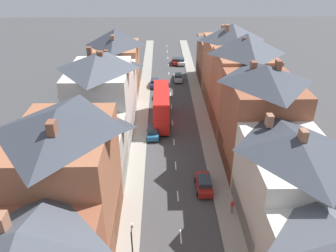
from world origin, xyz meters
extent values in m
cube|color=gray|center=(-5.10, 38.00, 0.07)|extent=(2.20, 104.00, 0.14)
cube|color=gray|center=(5.10, 38.00, 0.07)|extent=(2.20, 104.00, 0.14)
cube|color=silver|center=(0.00, 12.00, 0.01)|extent=(0.14, 1.80, 0.01)
cube|color=silver|center=(0.00, 18.00, 0.01)|extent=(0.14, 1.80, 0.01)
cube|color=silver|center=(0.00, 24.00, 0.01)|extent=(0.14, 1.80, 0.01)
cube|color=silver|center=(0.00, 30.00, 0.01)|extent=(0.14, 1.80, 0.01)
cube|color=silver|center=(0.00, 36.00, 0.01)|extent=(0.14, 1.80, 0.01)
cube|color=silver|center=(0.00, 42.00, 0.01)|extent=(0.14, 1.80, 0.01)
cube|color=silver|center=(0.00, 48.00, 0.01)|extent=(0.14, 1.80, 0.01)
cube|color=silver|center=(0.00, 54.00, 0.01)|extent=(0.14, 1.80, 0.01)
cube|color=silver|center=(0.00, 60.00, 0.01)|extent=(0.14, 1.80, 0.01)
cube|color=silver|center=(0.00, 66.00, 0.01)|extent=(0.14, 1.80, 0.01)
cube|color=silver|center=(0.00, 72.00, 0.01)|extent=(0.14, 1.80, 0.01)
cube|color=silver|center=(0.00, 78.00, 0.01)|extent=(0.14, 1.80, 0.01)
cube|color=silver|center=(0.00, 84.00, 0.01)|extent=(0.14, 1.80, 0.01)
pyramid|color=#474C56|center=(-10.20, 2.61, 9.61)|extent=(8.00, 9.46, 2.22)
cube|color=#99664C|center=(-11.39, 3.50, 10.40)|extent=(0.60, 0.90, 1.58)
cube|color=#A36042|center=(-10.20, 12.66, 5.91)|extent=(8.00, 10.65, 11.83)
cube|color=navy|center=(-6.26, 12.66, 1.60)|extent=(0.12, 9.80, 3.20)
pyramid|color=#383D47|center=(-10.20, 12.66, 12.76)|extent=(8.00, 10.65, 1.87)
cube|color=brown|center=(-9.88, 10.14, 13.33)|extent=(0.60, 0.90, 1.15)
cube|color=#BCB7A8|center=(-10.20, 21.77, 3.55)|extent=(8.00, 7.56, 7.09)
cube|color=olive|center=(-6.26, 21.77, 1.60)|extent=(0.12, 6.96, 3.20)
pyramid|color=#383D47|center=(-10.20, 21.77, 8.37)|extent=(8.00, 7.56, 2.55)
cube|color=#99664C|center=(-9.50, 20.32, 8.99)|extent=(0.60, 0.90, 1.25)
cube|color=silver|center=(-10.20, 31.08, 5.49)|extent=(8.00, 11.07, 10.97)
cube|color=olive|center=(-6.26, 31.08, 1.60)|extent=(0.12, 10.18, 3.20)
pyramid|color=#474C56|center=(-10.20, 31.08, 11.99)|extent=(8.00, 11.07, 2.03)
cube|color=brown|center=(-9.68, 31.12, 12.61)|extent=(0.60, 0.90, 1.23)
cube|color=brown|center=(-11.57, 33.35, 12.60)|extent=(0.60, 0.90, 1.21)
cube|color=silver|center=(-10.20, 40.57, 4.08)|extent=(8.00, 7.91, 8.16)
cube|color=navy|center=(-6.26, 40.57, 1.60)|extent=(0.12, 7.28, 3.20)
pyramid|color=#383D47|center=(-10.20, 40.57, 9.35)|extent=(8.00, 7.91, 2.37)
cube|color=brown|center=(-10.72, 41.46, 9.94)|extent=(0.60, 0.90, 1.19)
cube|color=brown|center=(-11.70, 40.05, 10.08)|extent=(0.60, 0.90, 1.47)
cube|color=#B2704C|center=(-10.20, 49.88, 4.60)|extent=(8.00, 10.71, 9.19)
cube|color=#1E5133|center=(-6.26, 49.88, 1.60)|extent=(0.12, 9.85, 3.20)
pyramid|color=#383D47|center=(-10.20, 49.88, 10.66)|extent=(8.00, 10.71, 2.93)
cube|color=#99664C|center=(-10.26, 47.07, 11.15)|extent=(0.60, 0.90, 0.99)
cube|color=silver|center=(10.20, 13.60, 4.50)|extent=(8.00, 10.90, 9.00)
cube|color=navy|center=(6.26, 13.60, 1.60)|extent=(0.12, 10.02, 3.20)
pyramid|color=#383D47|center=(10.20, 13.60, 9.83)|extent=(8.00, 10.90, 1.66)
cube|color=#99664C|center=(10.39, 12.93, 10.61)|extent=(0.60, 0.90, 1.56)
cube|color=#99664C|center=(8.63, 16.63, 10.42)|extent=(0.60, 0.90, 1.19)
cube|color=#935138|center=(10.20, 24.30, 5.76)|extent=(8.00, 10.51, 11.52)
cube|color=navy|center=(6.26, 24.30, 1.60)|extent=(0.12, 9.67, 3.20)
pyramid|color=#383D47|center=(10.20, 24.30, 12.48)|extent=(8.00, 10.51, 1.92)
cube|color=brown|center=(8.89, 25.05, 13.05)|extent=(0.60, 0.90, 1.14)
cube|color=brown|center=(11.49, 24.35, 13.22)|extent=(0.60, 0.90, 1.48)
cube|color=#A36042|center=(10.20, 34.02, 5.98)|extent=(8.00, 8.94, 11.97)
cube|color=maroon|center=(6.26, 34.02, 1.60)|extent=(0.12, 8.22, 3.20)
pyramid|color=#474C56|center=(10.20, 34.02, 13.39)|extent=(8.00, 8.94, 2.84)
cube|color=brown|center=(9.75, 33.64, 13.87)|extent=(0.60, 0.90, 0.96)
cube|color=#B2704C|center=(10.20, 44.20, 5.70)|extent=(8.00, 11.42, 11.41)
cube|color=#1E5133|center=(6.26, 44.20, 1.60)|extent=(0.12, 10.51, 3.20)
pyramid|color=#474C56|center=(10.20, 44.20, 12.77)|extent=(8.00, 11.42, 2.73)
cube|color=#99664C|center=(9.07, 43.19, 13.46)|extent=(0.60, 0.90, 1.38)
cube|color=brown|center=(10.20, 55.46, 4.42)|extent=(8.00, 11.09, 8.85)
cube|color=black|center=(6.26, 55.46, 1.60)|extent=(0.12, 10.20, 3.20)
pyramid|color=#565B66|center=(10.20, 55.46, 9.81)|extent=(8.00, 11.09, 1.93)
cube|color=#99664C|center=(9.76, 53.99, 10.29)|extent=(0.60, 0.90, 0.96)
cube|color=#99664C|center=(11.14, 57.98, 10.47)|extent=(0.60, 0.90, 1.33)
cube|color=red|center=(-1.80, 36.52, 1.65)|extent=(2.44, 10.80, 2.50)
cube|color=red|center=(-1.80, 36.52, 4.05)|extent=(2.44, 10.58, 2.30)
cube|color=red|center=(-1.80, 36.52, 5.25)|extent=(2.39, 10.37, 0.10)
cube|color=#28333D|center=(-1.80, 41.87, 1.85)|extent=(2.20, 0.10, 1.20)
cube|color=#28333D|center=(-1.80, 41.87, 4.15)|extent=(2.20, 0.10, 1.10)
cube|color=#28333D|center=(-2.99, 36.52, 1.90)|extent=(0.06, 9.18, 0.90)
cube|color=#28333D|center=(-2.99, 36.52, 4.15)|extent=(0.06, 9.18, 0.90)
cube|color=yellow|center=(-1.80, 41.87, 4.95)|extent=(1.34, 0.08, 0.32)
cylinder|color=black|center=(-3.02, 39.87, 0.50)|extent=(0.30, 1.00, 1.00)
cylinder|color=black|center=(-0.58, 39.87, 0.50)|extent=(0.30, 1.00, 1.00)
cylinder|color=black|center=(-3.02, 33.55, 0.50)|extent=(0.30, 1.00, 1.00)
cylinder|color=black|center=(-0.58, 33.55, 0.50)|extent=(0.30, 1.00, 1.00)
cube|color=maroon|center=(3.10, 19.19, 0.68)|extent=(1.70, 4.17, 0.75)
cube|color=#28333D|center=(3.10, 18.98, 1.36)|extent=(1.46, 2.08, 0.60)
cylinder|color=black|center=(2.25, 20.48, 0.31)|extent=(0.20, 0.62, 0.62)
cylinder|color=black|center=(3.95, 20.48, 0.31)|extent=(0.20, 0.62, 0.62)
cylinder|color=black|center=(2.25, 17.90, 0.31)|extent=(0.20, 0.62, 0.62)
cylinder|color=black|center=(3.95, 17.90, 0.31)|extent=(0.20, 0.62, 0.62)
cube|color=silver|center=(3.10, 66.75, 0.65)|extent=(1.70, 4.36, 0.67)
cube|color=#28333D|center=(3.10, 66.54, 1.28)|extent=(1.46, 2.18, 0.60)
cylinder|color=black|center=(2.25, 68.10, 0.31)|extent=(0.20, 0.62, 0.62)
cylinder|color=black|center=(3.95, 68.10, 0.31)|extent=(0.20, 0.62, 0.62)
cylinder|color=black|center=(2.25, 65.40, 0.31)|extent=(0.20, 0.62, 0.62)
cylinder|color=black|center=(3.95, 65.40, 0.31)|extent=(0.20, 0.62, 0.62)
cube|color=#236093|center=(-3.10, 31.63, 0.65)|extent=(1.70, 3.94, 0.67)
cube|color=#28333D|center=(-3.10, 31.43, 1.28)|extent=(1.46, 1.97, 0.60)
cylinder|color=black|center=(-3.95, 32.85, 0.31)|extent=(0.20, 0.62, 0.62)
cylinder|color=black|center=(-2.25, 32.85, 0.31)|extent=(0.20, 0.62, 0.62)
cylinder|color=black|center=(-3.95, 30.40, 0.31)|extent=(0.20, 0.62, 0.62)
cylinder|color=black|center=(-2.25, 30.40, 0.31)|extent=(0.20, 0.62, 0.62)
cube|color=#B7BABF|center=(1.80, 55.03, 0.69)|extent=(1.70, 3.82, 0.77)
cube|color=#28333D|center=(1.80, 54.84, 1.38)|extent=(1.46, 1.91, 0.60)
cylinder|color=black|center=(0.95, 56.21, 0.31)|extent=(0.20, 0.62, 0.62)
cylinder|color=black|center=(2.65, 56.21, 0.31)|extent=(0.20, 0.62, 0.62)
cylinder|color=black|center=(0.95, 53.85, 0.31)|extent=(0.20, 0.62, 0.62)
cylinder|color=black|center=(2.65, 53.85, 0.31)|extent=(0.20, 0.62, 0.62)
cube|color=#144728|center=(-1.80, 46.38, 0.71)|extent=(1.70, 3.81, 0.79)
cube|color=#28333D|center=(-1.80, 46.19, 1.40)|extent=(1.46, 1.90, 0.60)
cylinder|color=black|center=(-2.65, 47.57, 0.31)|extent=(0.20, 0.62, 0.62)
cylinder|color=black|center=(-0.95, 47.57, 0.31)|extent=(0.20, 0.62, 0.62)
cylinder|color=black|center=(-2.65, 45.20, 0.31)|extent=(0.20, 0.62, 0.62)
cylinder|color=black|center=(-0.95, 45.20, 0.31)|extent=(0.20, 0.62, 0.62)
cube|color=maroon|center=(1.80, 66.88, 0.65)|extent=(1.70, 3.99, 0.68)
cube|color=#28333D|center=(1.80, 66.68, 1.29)|extent=(1.46, 1.99, 0.60)
cylinder|color=black|center=(0.95, 68.12, 0.31)|extent=(0.20, 0.62, 0.62)
cylinder|color=black|center=(2.65, 68.12, 0.31)|extent=(0.20, 0.62, 0.62)
cylinder|color=black|center=(0.95, 65.65, 0.31)|extent=(0.20, 0.62, 0.62)
cylinder|color=black|center=(2.65, 65.65, 0.31)|extent=(0.20, 0.62, 0.62)
cube|color=navy|center=(-3.10, 52.17, 0.67)|extent=(1.70, 4.07, 0.72)
cube|color=#28333D|center=(-3.10, 51.97, 1.33)|extent=(1.46, 2.03, 0.60)
cylinder|color=black|center=(-3.95, 53.44, 0.31)|extent=(0.20, 0.62, 0.62)
cylinder|color=black|center=(-2.25, 53.44, 0.31)|extent=(0.20, 0.62, 0.62)
cylinder|color=black|center=(-3.95, 50.91, 0.31)|extent=(0.20, 0.62, 0.62)
cylinder|color=black|center=(-2.25, 50.91, 0.31)|extent=(0.20, 0.62, 0.62)
cylinder|color=gray|center=(5.53, 15.12, 0.56)|extent=(0.14, 0.14, 0.84)
cylinder|color=gray|center=(5.71, 15.12, 0.56)|extent=(0.14, 0.14, 0.84)
cube|color=red|center=(5.62, 15.12, 1.25)|extent=(0.36, 0.22, 0.54)
sphere|color=#9E7051|center=(5.62, 15.12, 1.64)|extent=(0.22, 0.22, 0.22)
cylinder|color=black|center=(-4.25, 7.88, 5.40)|extent=(0.08, 0.90, 0.08)
cube|color=beige|center=(-4.25, 8.33, 5.32)|extent=(0.20, 0.32, 0.20)
camera|label=1|loc=(-1.77, -11.12, 24.98)|focal=35.00mm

